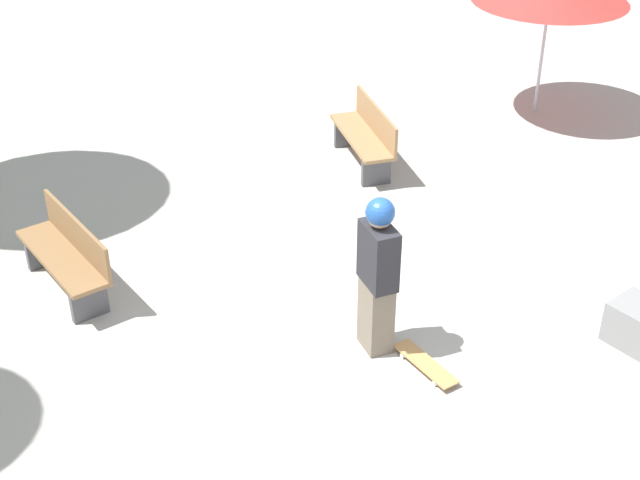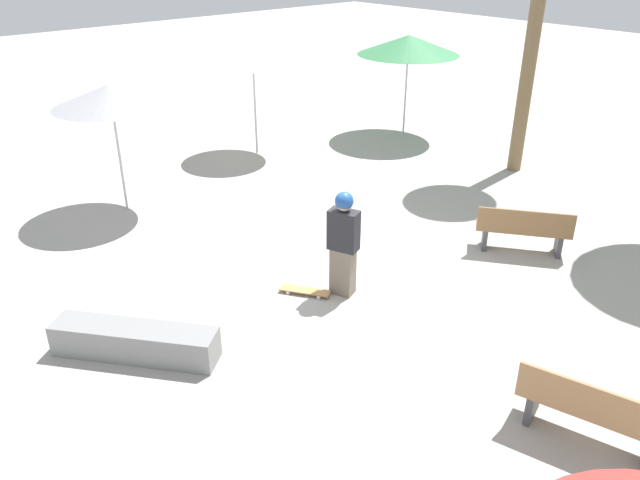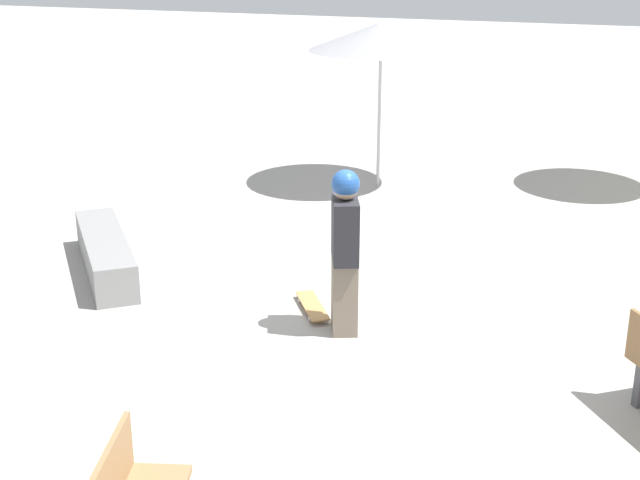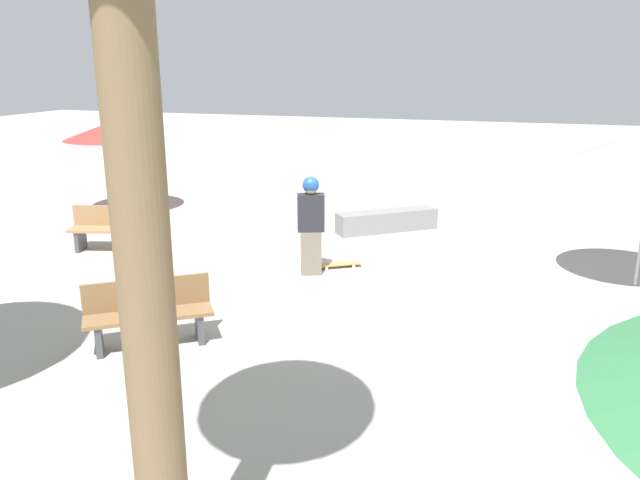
{
  "view_description": "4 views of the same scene",
  "coord_description": "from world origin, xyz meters",
  "px_view_note": "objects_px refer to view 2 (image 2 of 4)",
  "views": [
    {
      "loc": [
        0.32,
        6.59,
        5.62
      ],
      "look_at": [
        0.16,
        -0.47,
        1.28
      ],
      "focal_mm": 50.0,
      "sensor_mm": 36.0,
      "label": 1
    },
    {
      "loc": [
        -6.23,
        -6.5,
        5.12
      ],
      "look_at": [
        -0.71,
        -0.33,
        0.96
      ],
      "focal_mm": 35.0,
      "sensor_mm": 36.0,
      "label": 2
    },
    {
      "loc": [
        1.96,
        -8.4,
        3.93
      ],
      "look_at": [
        -0.6,
        -0.68,
        1.02
      ],
      "focal_mm": 50.0,
      "sensor_mm": 36.0,
      "label": 3
    },
    {
      "loc": [
        9.27,
        2.72,
        3.54
      ],
      "look_at": [
        -0.04,
        -0.23,
        0.72
      ],
      "focal_mm": 35.0,
      "sensor_mm": 36.0,
      "label": 4
    }
  ],
  "objects_px": {
    "concrete_ledge": "(135,341)",
    "skateboard": "(305,290)",
    "shade_umbrella_green": "(409,45)",
    "shade_umbrella_cream": "(253,58)",
    "bench_far": "(592,411)",
    "shade_umbrella_grey": "(110,96)",
    "bench_near": "(523,230)",
    "skater_main": "(343,240)"
  },
  "relations": [
    {
      "from": "concrete_ledge",
      "to": "skateboard",
      "type": "bearing_deg",
      "value": -6.48
    },
    {
      "from": "shade_umbrella_green",
      "to": "shade_umbrella_cream",
      "type": "xyz_separation_m",
      "value": [
        -3.91,
        1.47,
        -0.07
      ]
    },
    {
      "from": "bench_far",
      "to": "shade_umbrella_green",
      "type": "bearing_deg",
      "value": 126.69
    },
    {
      "from": "concrete_ledge",
      "to": "shade_umbrella_grey",
      "type": "relative_size",
      "value": 0.81
    },
    {
      "from": "skateboard",
      "to": "concrete_ledge",
      "type": "height_order",
      "value": "concrete_ledge"
    },
    {
      "from": "concrete_ledge",
      "to": "shade_umbrella_cream",
      "type": "xyz_separation_m",
      "value": [
        6.23,
        5.69,
        2.12
      ]
    },
    {
      "from": "concrete_ledge",
      "to": "shade_umbrella_green",
      "type": "bearing_deg",
      "value": 22.61
    },
    {
      "from": "bench_far",
      "to": "shade_umbrella_grey",
      "type": "distance_m",
      "value": 9.56
    },
    {
      "from": "skateboard",
      "to": "bench_near",
      "type": "relative_size",
      "value": 0.5
    },
    {
      "from": "skater_main",
      "to": "shade_umbrella_grey",
      "type": "bearing_deg",
      "value": -9.62
    },
    {
      "from": "skateboard",
      "to": "shade_umbrella_green",
      "type": "xyz_separation_m",
      "value": [
        7.44,
        4.53,
        2.35
      ]
    },
    {
      "from": "shade_umbrella_grey",
      "to": "shade_umbrella_cream",
      "type": "xyz_separation_m",
      "value": [
        4.1,
        1.12,
        0.02
      ]
    },
    {
      "from": "skateboard",
      "to": "bench_far",
      "type": "relative_size",
      "value": 0.47
    },
    {
      "from": "skater_main",
      "to": "bench_near",
      "type": "bearing_deg",
      "value": -129.34
    },
    {
      "from": "bench_near",
      "to": "shade_umbrella_grey",
      "type": "distance_m",
      "value": 7.9
    },
    {
      "from": "skater_main",
      "to": "bench_near",
      "type": "xyz_separation_m",
      "value": [
        3.27,
        -1.1,
        -0.49
      ]
    },
    {
      "from": "shade_umbrella_grey",
      "to": "shade_umbrella_cream",
      "type": "height_order",
      "value": "shade_umbrella_grey"
    },
    {
      "from": "bench_near",
      "to": "skater_main",
      "type": "bearing_deg",
      "value": -143.85
    },
    {
      "from": "shade_umbrella_green",
      "to": "shade_umbrella_grey",
      "type": "relative_size",
      "value": 1.05
    },
    {
      "from": "skateboard",
      "to": "bench_near",
      "type": "xyz_separation_m",
      "value": [
        3.74,
        -1.46,
        0.37
      ]
    },
    {
      "from": "shade_umbrella_green",
      "to": "shade_umbrella_cream",
      "type": "bearing_deg",
      "value": 159.4
    },
    {
      "from": "concrete_ledge",
      "to": "bench_far",
      "type": "distance_m",
      "value": 5.63
    },
    {
      "from": "concrete_ledge",
      "to": "bench_near",
      "type": "relative_size",
      "value": 1.31
    },
    {
      "from": "skateboard",
      "to": "shade_umbrella_green",
      "type": "relative_size",
      "value": 0.29
    },
    {
      "from": "shade_umbrella_green",
      "to": "bench_near",
      "type": "bearing_deg",
      "value": -121.71
    },
    {
      "from": "bench_near",
      "to": "shade_umbrella_grey",
      "type": "height_order",
      "value": "shade_umbrella_grey"
    },
    {
      "from": "shade_umbrella_green",
      "to": "shade_umbrella_cream",
      "type": "relative_size",
      "value": 1.07
    },
    {
      "from": "skater_main",
      "to": "shade_umbrella_grey",
      "type": "height_order",
      "value": "shade_umbrella_grey"
    },
    {
      "from": "skateboard",
      "to": "concrete_ledge",
      "type": "bearing_deg",
      "value": 51.5
    },
    {
      "from": "skateboard",
      "to": "shade_umbrella_green",
      "type": "distance_m",
      "value": 9.02
    },
    {
      "from": "shade_umbrella_grey",
      "to": "skateboard",
      "type": "bearing_deg",
      "value": -83.38
    },
    {
      "from": "bench_near",
      "to": "shade_umbrella_cream",
      "type": "xyz_separation_m",
      "value": [
        -0.2,
        7.46,
        1.91
      ]
    },
    {
      "from": "skater_main",
      "to": "shade_umbrella_grey",
      "type": "xyz_separation_m",
      "value": [
        -1.03,
        5.24,
        1.4
      ]
    },
    {
      "from": "shade_umbrella_cream",
      "to": "shade_umbrella_grey",
      "type": "bearing_deg",
      "value": -164.76
    },
    {
      "from": "bench_far",
      "to": "shade_umbrella_cream",
      "type": "xyz_separation_m",
      "value": [
        3.24,
        10.45,
        1.91
      ]
    },
    {
      "from": "concrete_ledge",
      "to": "bench_far",
      "type": "bearing_deg",
      "value": -57.88
    },
    {
      "from": "skater_main",
      "to": "shade_umbrella_cream",
      "type": "xyz_separation_m",
      "value": [
        3.07,
        6.36,
        1.42
      ]
    },
    {
      "from": "concrete_ledge",
      "to": "shade_umbrella_green",
      "type": "height_order",
      "value": "shade_umbrella_green"
    },
    {
      "from": "concrete_ledge",
      "to": "shade_umbrella_grey",
      "type": "xyz_separation_m",
      "value": [
        2.13,
        4.57,
        2.09
      ]
    },
    {
      "from": "bench_far",
      "to": "concrete_ledge",
      "type": "bearing_deg",
      "value": -162.69
    },
    {
      "from": "shade_umbrella_cream",
      "to": "concrete_ledge",
      "type": "bearing_deg",
      "value": -137.59
    },
    {
      "from": "skateboard",
      "to": "skater_main",
      "type": "bearing_deg",
      "value": -160.04
    }
  ]
}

